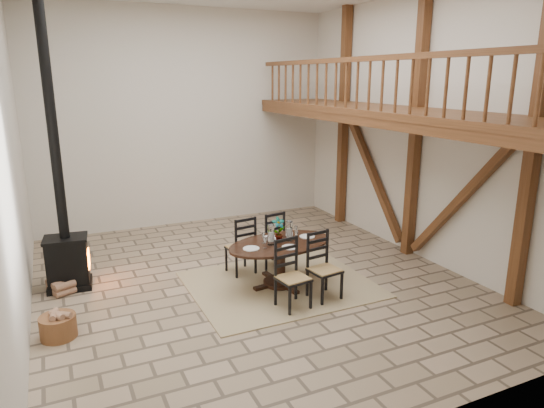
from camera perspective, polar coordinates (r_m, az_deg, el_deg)
name	(u,v)px	position (r m, az deg, el deg)	size (l,w,h in m)	color
ground	(253,281)	(8.56, -2.23, -9.08)	(8.00, 8.00, 0.00)	#9B8267
room_shell	(316,104)	(8.37, 5.24, 11.66)	(7.02, 8.02, 5.01)	beige
rug	(280,284)	(8.42, 0.94, -9.43)	(3.00, 2.50, 0.02)	tan
dining_table	(280,261)	(8.25, 0.95, -6.71)	(2.00, 2.19, 1.20)	black
wood_stove	(64,225)	(8.63, -23.32, -2.24)	(0.75, 0.61, 5.00)	black
log_basket	(58,326)	(7.40, -23.87, -12.96)	(0.48, 0.48, 0.40)	brown
log_stack	(61,286)	(8.82, -23.57, -8.85)	(0.47, 0.54, 0.23)	#9E7458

